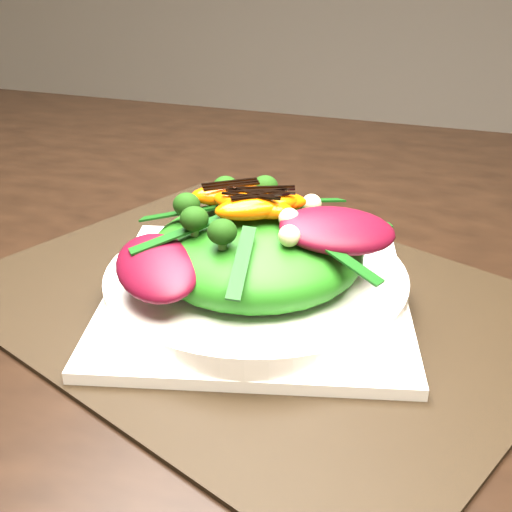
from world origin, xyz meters
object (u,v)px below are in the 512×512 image
(plate_base, at_px, (256,296))
(lettuce_mound, at_px, (256,252))
(placemat, at_px, (256,303))
(salad_bowl, at_px, (256,281))
(dining_table, at_px, (182,225))
(orange_segment, at_px, (251,199))

(plate_base, relative_size, lettuce_mound, 1.42)
(placemat, bearing_deg, salad_bowl, 0.00)
(plate_base, bearing_deg, salad_bowl, 0.00)
(dining_table, height_order, lettuce_mound, dining_table)
(salad_bowl, height_order, orange_segment, orange_segment)
(dining_table, height_order, plate_base, dining_table)
(dining_table, bearing_deg, placemat, -49.37)
(salad_bowl, bearing_deg, placemat, 0.00)
(dining_table, height_order, salad_bowl, dining_table)
(orange_segment, bearing_deg, lettuce_mound, -60.24)
(placemat, xyz_separation_m, lettuce_mound, (0.00, 0.00, 0.05))
(plate_base, bearing_deg, orange_segment, 119.76)
(dining_table, xyz_separation_m, placemat, (0.15, -0.18, 0.02))
(plate_base, distance_m, salad_bowl, 0.01)
(placemat, distance_m, lettuce_mound, 0.05)
(dining_table, relative_size, lettuce_mound, 8.71)
(plate_base, height_order, orange_segment, orange_segment)
(placemat, bearing_deg, lettuce_mound, 0.00)
(salad_bowl, xyz_separation_m, lettuce_mound, (0.00, 0.00, 0.03))
(placemat, distance_m, orange_segment, 0.09)
(lettuce_mound, height_order, orange_segment, orange_segment)
(lettuce_mound, bearing_deg, placemat, 180.00)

